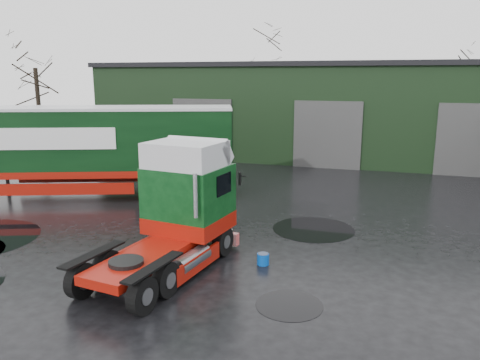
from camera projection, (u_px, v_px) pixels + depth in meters
name	position (u px, v px, depth m)	size (l,w,h in m)	color
ground	(210.00, 240.00, 15.83)	(100.00, 100.00, 0.00)	black
warehouse	(339.00, 109.00, 33.11)	(32.40, 12.40, 6.30)	black
hero_tractor	(158.00, 213.00, 12.75)	(2.46, 5.81, 3.61)	#0C3A15
trailer_left	(86.00, 152.00, 21.14)	(2.73, 13.33, 4.14)	silver
wash_bucket	(263.00, 259.00, 13.78)	(0.35, 0.35, 0.33)	#0843AD
tree_left	(38.00, 94.00, 31.13)	(4.40, 4.40, 8.50)	black
tree_back_a	(266.00, 83.00, 44.45)	(4.40, 4.40, 9.50)	black
tree_back_b	(447.00, 96.00, 39.87)	(4.40, 4.40, 7.50)	black
puddle_1	(313.00, 229.00, 16.98)	(2.97, 2.97, 0.01)	black
puddle_3	(289.00, 305.00, 11.36)	(1.65, 1.65, 0.01)	black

